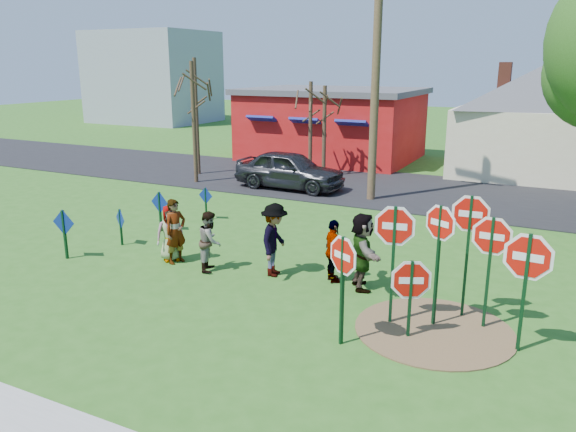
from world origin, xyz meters
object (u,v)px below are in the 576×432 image
at_px(utility_pole, 376,59).
at_px(suv, 290,170).
at_px(stop_sign_d, 491,245).
at_px(stop_sign_b, 470,225).
at_px(stop_sign_a, 343,266).
at_px(person_b, 176,231).
at_px(person_a, 170,233).
at_px(stop_sign_c, 439,238).

bearing_deg(utility_pole, suv, 175.50).
bearing_deg(stop_sign_d, stop_sign_b, 146.72).
distance_m(stop_sign_b, stop_sign_d, 0.65).
height_order(stop_sign_a, suv, stop_sign_a).
relative_size(stop_sign_a, stop_sign_d, 0.92).
bearing_deg(person_b, person_a, 86.95).
distance_m(stop_sign_b, utility_pole, 11.16).
relative_size(stop_sign_c, stop_sign_d, 1.08).
relative_size(stop_sign_b, stop_sign_d, 1.12).
xyz_separation_m(person_a, suv, (-1.08, 9.53, 0.07)).
bearing_deg(utility_pole, stop_sign_b, -61.09).
bearing_deg(stop_sign_d, stop_sign_c, -157.38).
relative_size(stop_sign_a, utility_pole, 0.23).
height_order(person_a, suv, suv).
height_order(stop_sign_b, person_b, stop_sign_b).
relative_size(stop_sign_c, person_a, 1.73).
bearing_deg(stop_sign_c, person_a, -159.62).
height_order(stop_sign_b, stop_sign_d, stop_sign_b).
height_order(suv, utility_pole, utility_pole).
distance_m(person_a, suv, 9.59).
xyz_separation_m(person_b, utility_pole, (2.41, 9.32, 4.52)).
relative_size(stop_sign_c, suv, 0.57).
height_order(person_b, suv, person_b).
bearing_deg(person_a, person_b, -65.23).
xyz_separation_m(stop_sign_b, suv, (-8.89, 9.60, -1.18)).
distance_m(stop_sign_b, person_b, 7.64).
bearing_deg(suv, stop_sign_c, -138.64).
xyz_separation_m(stop_sign_b, person_b, (-7.55, -0.01, -1.15)).
distance_m(stop_sign_d, person_b, 8.10).
distance_m(stop_sign_a, suv, 13.85).
bearing_deg(stop_sign_d, person_a, 179.40).
height_order(stop_sign_c, stop_sign_d, stop_sign_c).
bearing_deg(stop_sign_b, stop_sign_a, -132.05).
bearing_deg(stop_sign_c, stop_sign_b, 83.24).
distance_m(stop_sign_c, utility_pole, 11.59).
bearing_deg(stop_sign_a, stop_sign_c, 77.90).
bearing_deg(person_a, stop_sign_d, -49.59).
relative_size(person_b, suv, 0.37).
xyz_separation_m(stop_sign_b, utility_pole, (-5.14, 9.31, 3.37)).
distance_m(stop_sign_a, stop_sign_b, 3.01).
xyz_separation_m(person_a, person_b, (0.25, -0.09, 0.11)).
relative_size(stop_sign_a, person_b, 1.31).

